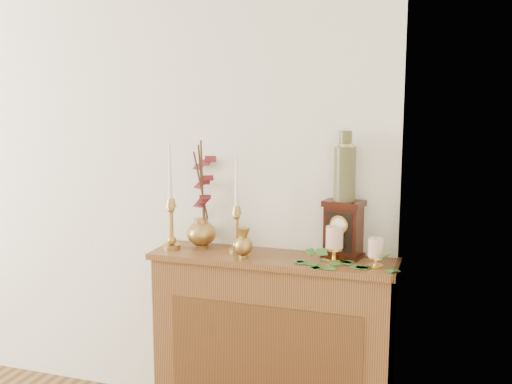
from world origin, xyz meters
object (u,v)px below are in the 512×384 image
(bud_vase, at_px, (243,243))
(mantel_clock, at_px, (343,230))
(candlestick_left, at_px, (171,215))
(ceramic_vase, at_px, (345,170))
(candlestick_center, at_px, (237,222))
(ginger_jar, at_px, (204,198))

(bud_vase, bearing_deg, mantel_clock, 21.12)
(candlestick_left, distance_m, bud_vase, 0.44)
(bud_vase, bearing_deg, candlestick_left, 172.03)
(ceramic_vase, bearing_deg, bud_vase, -158.62)
(mantel_clock, bearing_deg, ceramic_vase, 90.00)
(candlestick_center, xyz_separation_m, ceramic_vase, (0.53, 0.10, 0.27))
(candlestick_left, bearing_deg, mantel_clock, 7.70)
(ginger_jar, bearing_deg, mantel_clock, -0.71)
(candlestick_left, height_order, bud_vase, candlestick_left)
(bud_vase, bearing_deg, ginger_jar, 147.02)
(ceramic_vase, bearing_deg, candlestick_center, -169.76)
(candlestick_left, relative_size, bud_vase, 3.58)
(candlestick_left, relative_size, ceramic_vase, 1.60)
(bud_vase, height_order, mantel_clock, mantel_clock)
(bud_vase, height_order, ginger_jar, ginger_jar)
(mantel_clock, bearing_deg, ginger_jar, -170.09)
(bud_vase, bearing_deg, candlestick_center, 127.96)
(candlestick_center, relative_size, bud_vase, 3.25)
(candlestick_center, relative_size, ceramic_vase, 1.46)
(bud_vase, distance_m, mantel_clock, 0.50)
(candlestick_left, bearing_deg, bud_vase, -7.97)
(ginger_jar, bearing_deg, candlestick_center, -24.67)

